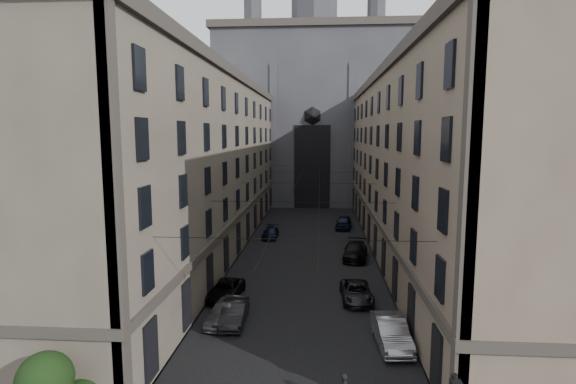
% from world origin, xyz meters
% --- Properties ---
extents(sidewalk_left, '(7.00, 80.00, 0.15)m').
position_xyz_m(sidewalk_left, '(-10.50, 36.00, 0.07)').
color(sidewalk_left, '#383533').
rests_on(sidewalk_left, ground).
extents(sidewalk_right, '(7.00, 80.00, 0.15)m').
position_xyz_m(sidewalk_right, '(10.50, 36.00, 0.07)').
color(sidewalk_right, '#383533').
rests_on(sidewalk_right, ground).
extents(building_left, '(13.60, 60.60, 18.85)m').
position_xyz_m(building_left, '(-13.44, 36.00, 9.34)').
color(building_left, '#50483D').
rests_on(building_left, ground).
extents(building_right, '(13.60, 60.60, 18.85)m').
position_xyz_m(building_right, '(13.44, 36.00, 9.34)').
color(building_right, brown).
rests_on(building_right, ground).
extents(gothic_tower, '(35.00, 23.00, 58.00)m').
position_xyz_m(gothic_tower, '(0.00, 74.96, 17.80)').
color(gothic_tower, '#2D2D33').
rests_on(gothic_tower, ground).
extents(tram_wires, '(14.00, 60.00, 0.43)m').
position_xyz_m(tram_wires, '(0.00, 35.63, 7.25)').
color(tram_wires, black).
rests_on(tram_wires, ground).
extents(car_left_near, '(2.31, 4.73, 1.56)m').
position_xyz_m(car_left_near, '(-4.96, 16.99, 0.78)').
color(car_left_near, slate).
rests_on(car_left_near, ground).
extents(car_left_midnear, '(1.68, 4.48, 1.46)m').
position_xyz_m(car_left_midnear, '(-4.31, 16.94, 0.73)').
color(car_left_midnear, black).
rests_on(car_left_midnear, ground).
extents(car_left_midfar, '(2.57, 4.88, 1.31)m').
position_xyz_m(car_left_midfar, '(-5.85, 21.44, 0.66)').
color(car_left_midfar, black).
rests_on(car_left_midfar, ground).
extents(car_left_far, '(1.82, 4.41, 1.27)m').
position_xyz_m(car_left_far, '(-4.59, 41.65, 0.64)').
color(car_left_far, black).
rests_on(car_left_far, ground).
extents(car_right_near, '(2.09, 5.12, 1.65)m').
position_xyz_m(car_right_near, '(5.69, 14.46, 0.83)').
color(car_right_near, gray).
rests_on(car_right_near, ground).
extents(car_right_midnear, '(2.42, 4.95, 1.35)m').
position_xyz_m(car_right_midnear, '(4.20, 21.64, 0.68)').
color(car_right_midnear, black).
rests_on(car_right_midnear, ground).
extents(car_right_midfar, '(3.01, 5.88, 1.63)m').
position_xyz_m(car_right_midfar, '(5.00, 33.23, 0.82)').
color(car_right_midfar, black).
rests_on(car_right_midfar, ground).
extents(car_right_far, '(2.53, 5.06, 1.66)m').
position_xyz_m(car_right_far, '(4.56, 47.77, 0.83)').
color(car_right_far, black).
rests_on(car_right_far, ground).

